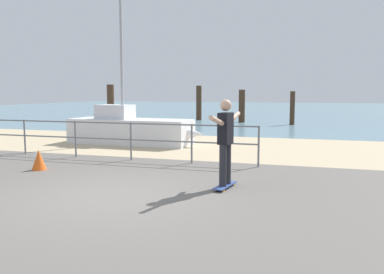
{
  "coord_description": "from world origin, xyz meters",
  "views": [
    {
      "loc": [
        3.47,
        -6.33,
        1.9
      ],
      "look_at": [
        0.92,
        2.0,
        0.9
      ],
      "focal_mm": 37.85,
      "sensor_mm": 36.0,
      "label": 1
    }
  ],
  "objects_px": {
    "skateboard": "(225,186)",
    "traffic_cone": "(39,160)",
    "sailboat": "(134,130)",
    "skateboarder": "(225,137)"
  },
  "relations": [
    {
      "from": "sailboat",
      "to": "skateboard",
      "type": "relative_size",
      "value": 6.63
    },
    {
      "from": "sailboat",
      "to": "traffic_cone",
      "type": "relative_size",
      "value": 10.9
    },
    {
      "from": "skateboard",
      "to": "traffic_cone",
      "type": "bearing_deg",
      "value": 173.96
    },
    {
      "from": "sailboat",
      "to": "skateboarder",
      "type": "xyz_separation_m",
      "value": [
        4.51,
        -5.52,
        0.49
      ]
    },
    {
      "from": "skateboarder",
      "to": "sailboat",
      "type": "bearing_deg",
      "value": 129.22
    },
    {
      "from": "sailboat",
      "to": "traffic_cone",
      "type": "xyz_separation_m",
      "value": [
        -0.14,
        -5.03,
        -0.27
      ]
    },
    {
      "from": "skateboarder",
      "to": "traffic_cone",
      "type": "height_order",
      "value": "skateboarder"
    },
    {
      "from": "sailboat",
      "to": "skateboard",
      "type": "height_order",
      "value": "sailboat"
    },
    {
      "from": "skateboard",
      "to": "traffic_cone",
      "type": "relative_size",
      "value": 1.64
    },
    {
      "from": "traffic_cone",
      "to": "skateboarder",
      "type": "bearing_deg",
      "value": -6.04
    }
  ]
}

